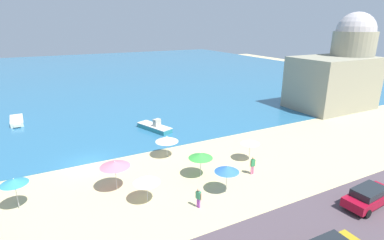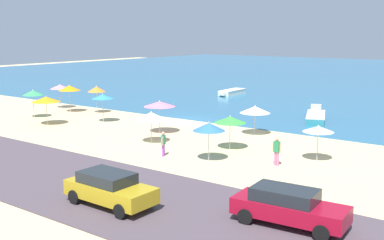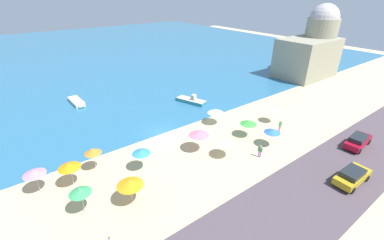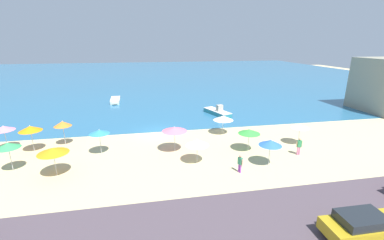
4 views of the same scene
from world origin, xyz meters
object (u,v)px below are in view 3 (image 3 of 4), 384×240
(beach_umbrella_7, at_px, (274,110))
(bather_1, at_px, (280,125))
(beach_umbrella_2, at_px, (80,191))
(skiff_nearshore, at_px, (191,101))
(bather_0, at_px, (260,151))
(beach_umbrella_11, at_px, (249,122))
(beach_umbrella_6, at_px, (216,111))
(beach_umbrella_9, at_px, (69,166))
(beach_umbrella_8, at_px, (199,134))
(parked_car_2, at_px, (358,141))
(harbor_fortress, at_px, (312,49))
(beach_umbrella_0, at_px, (272,131))
(parked_car_1, at_px, (352,176))
(beach_umbrella_5, at_px, (93,151))
(beach_umbrella_3, at_px, (34,172))
(beach_umbrella_4, at_px, (130,183))
(beach_umbrella_10, at_px, (141,152))
(skiff_offshore, at_px, (77,102))
(beach_umbrella_1, at_px, (226,142))

(beach_umbrella_7, distance_m, bather_1, 3.01)
(beach_umbrella_2, distance_m, skiff_nearshore, 25.39)
(bather_0, bearing_deg, beach_umbrella_11, 59.23)
(beach_umbrella_6, relative_size, beach_umbrella_9, 0.86)
(beach_umbrella_7, bearing_deg, skiff_nearshore, 112.48)
(beach_umbrella_9, bearing_deg, beach_umbrella_8, -10.45)
(beach_umbrella_9, xyz_separation_m, skiff_nearshore, (21.28, 9.44, -1.94))
(parked_car_2, relative_size, harbor_fortress, 0.32)
(beach_umbrella_0, height_order, parked_car_1, beach_umbrella_0)
(beach_umbrella_5, relative_size, parked_car_1, 0.61)
(beach_umbrella_3, bearing_deg, parked_car_1, -34.52)
(beach_umbrella_4, bearing_deg, beach_umbrella_2, 159.31)
(beach_umbrella_6, height_order, beach_umbrella_8, beach_umbrella_8)
(beach_umbrella_11, bearing_deg, beach_umbrella_5, 164.98)
(beach_umbrella_2, distance_m, parked_car_1, 25.23)
(parked_car_2, relative_size, skiff_nearshore, 0.85)
(beach_umbrella_10, relative_size, parked_car_2, 0.54)
(beach_umbrella_0, xyz_separation_m, beach_umbrella_7, (5.29, 3.87, -0.13))
(beach_umbrella_0, relative_size, skiff_nearshore, 0.44)
(beach_umbrella_3, distance_m, beach_umbrella_7, 29.56)
(parked_car_1, relative_size, skiff_nearshore, 0.79)
(beach_umbrella_9, bearing_deg, beach_umbrella_6, 4.24)
(beach_umbrella_2, xyz_separation_m, beach_umbrella_11, (20.79, 0.35, -0.30))
(beach_umbrella_11, relative_size, parked_car_2, 0.49)
(parked_car_1, bearing_deg, bather_1, 74.44)
(beach_umbrella_5, xyz_separation_m, bather_0, (15.67, -8.88, -1.46))
(beach_umbrella_10, xyz_separation_m, skiff_nearshore, (14.74, 11.24, -1.80))
(beach_umbrella_0, xyz_separation_m, parked_car_1, (0.85, -9.05, -1.25))
(beach_umbrella_9, relative_size, beach_umbrella_11, 1.18)
(beach_umbrella_7, distance_m, skiff_offshore, 31.52)
(beach_umbrella_7, xyz_separation_m, parked_car_1, (-4.44, -12.92, -1.12))
(beach_umbrella_7, bearing_deg, bather_1, -122.27)
(beach_umbrella_2, height_order, bather_0, beach_umbrella_2)
(skiff_nearshore, bearing_deg, beach_umbrella_8, -122.98)
(beach_umbrella_2, distance_m, beach_umbrella_8, 13.77)
(bather_0, bearing_deg, harbor_fortress, 23.36)
(bather_0, bearing_deg, beach_umbrella_0, 14.72)
(beach_umbrella_11, bearing_deg, beach_umbrella_6, 100.86)
(beach_umbrella_0, height_order, skiff_nearshore, beach_umbrella_0)
(parked_car_1, bearing_deg, bather_0, 114.59)
(beach_umbrella_8, bearing_deg, beach_umbrella_6, 32.90)
(beach_umbrella_4, distance_m, beach_umbrella_9, 6.56)
(beach_umbrella_2, height_order, beach_umbrella_5, beach_umbrella_5)
(beach_umbrella_2, xyz_separation_m, beach_umbrella_3, (-2.65, 5.12, -0.08))
(beach_umbrella_2, xyz_separation_m, bather_1, (25.10, -1.44, -1.35))
(beach_umbrella_5, height_order, skiff_nearshore, beach_umbrella_5)
(beach_umbrella_0, relative_size, beach_umbrella_11, 1.06)
(beach_umbrella_1, relative_size, beach_umbrella_8, 0.89)
(bather_0, xyz_separation_m, skiff_nearshore, (3.05, 17.17, -0.44))
(bather_0, relative_size, parked_car_2, 0.34)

